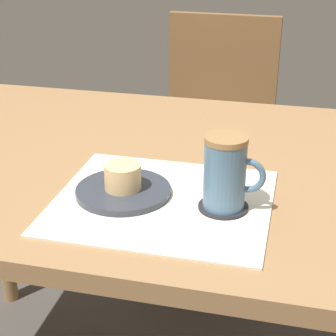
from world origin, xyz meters
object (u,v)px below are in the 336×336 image
(wooden_chair, at_px, (214,138))
(coffee_mug, at_px, (226,172))
(pastry, at_px, (123,177))
(pastry_plate, at_px, (123,191))
(dining_table, at_px, (155,190))

(wooden_chair, distance_m, coffee_mug, 1.02)
(pastry, xyz_separation_m, coffee_mug, (0.19, -0.01, 0.03))
(pastry, height_order, coffee_mug, coffee_mug)
(wooden_chair, bearing_deg, pastry_plate, 90.02)
(dining_table, distance_m, pastry_plate, 0.20)
(pastry_plate, bearing_deg, dining_table, 85.95)
(dining_table, height_order, pastry_plate, pastry_plate)
(dining_table, bearing_deg, coffee_mug, -46.71)
(wooden_chair, relative_size, pastry, 13.57)
(pastry_plate, xyz_separation_m, pastry, (0.00, 0.00, 0.03))
(dining_table, bearing_deg, pastry, -94.05)
(wooden_chair, relative_size, pastry_plate, 5.22)
(wooden_chair, height_order, coffee_mug, wooden_chair)
(pastry_plate, bearing_deg, wooden_chair, 88.70)
(dining_table, distance_m, wooden_chair, 0.79)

